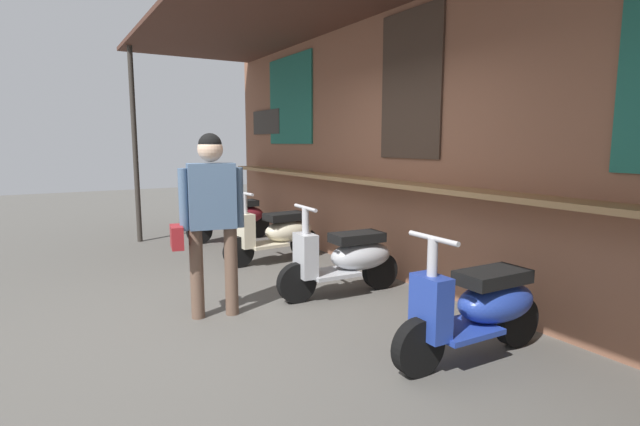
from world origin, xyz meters
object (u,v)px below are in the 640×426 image
Objects in this scene: shopper_with_handbag at (210,207)px; scooter_silver at (347,258)px; scooter_cream at (278,233)px; scooter_maroon at (234,217)px; scooter_blue at (480,307)px.

scooter_silver is at bearing 96.81° from shopper_with_handbag.
scooter_cream is at bearing 148.17° from shopper_with_handbag.
scooter_silver is 0.84× the size of shopper_with_handbag.
scooter_maroon and scooter_silver have the same top height.
scooter_maroon is 1.00× the size of scooter_silver.
shopper_with_handbag is at bearing 0.17° from scooter_silver.
scooter_blue is 2.41m from shopper_with_handbag.
shopper_with_handbag is (-0.08, -1.42, 0.63)m from scooter_silver.
shopper_with_handbag is (3.26, -1.42, 0.63)m from scooter_maroon.
shopper_with_handbag is at bearing 44.15° from scooter_cream.
scooter_cream is 1.00× the size of scooter_blue.
scooter_maroon is at bearing -88.86° from scooter_blue.
shopper_with_handbag is at bearing 65.62° from scooter_maroon.
scooter_cream is 0.84× the size of shopper_with_handbag.
scooter_maroon and scooter_cream have the same top height.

